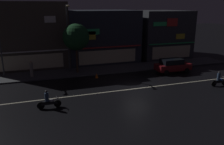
{
  "coord_description": "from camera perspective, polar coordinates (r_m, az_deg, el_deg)",
  "views": [
    {
      "loc": [
        -9.04,
        -19.53,
        7.89
      ],
      "look_at": [
        -1.79,
        2.32,
        1.19
      ],
      "focal_mm": 36.89,
      "sensor_mm": 36.0,
      "label": 1
    }
  ],
  "objects": [
    {
      "name": "ground_plane",
      "position": [
        22.92,
        6.1,
        -3.99
      ],
      "size": [
        140.0,
        140.0,
        0.0
      ],
      "primitive_type": "plane",
      "color": "black"
    },
    {
      "name": "lane_divider_stripe",
      "position": [
        22.92,
        6.1,
        -3.98
      ],
      "size": [
        31.08,
        0.16,
        0.01
      ],
      "primitive_type": "cube",
      "color": "beige",
      "rests_on": "ground"
    },
    {
      "name": "sidewalk_far",
      "position": [
        29.56,
        0.13,
        0.9
      ],
      "size": [
        32.71,
        3.76,
        0.14
      ],
      "primitive_type": "cube",
      "color": "#424447",
      "rests_on": "ground"
    },
    {
      "name": "storefront_left_block",
      "position": [
        32.73,
        -19.83,
        8.8
      ],
      "size": [
        9.62,
        7.35,
        8.39
      ],
      "color": "#4C443A",
      "rests_on": "ground"
    },
    {
      "name": "storefront_center_block",
      "position": [
        38.44,
        11.3,
        9.49
      ],
      "size": [
        7.9,
        8.78,
        7.16
      ],
      "color": "#383A3F",
      "rests_on": "ground"
    },
    {
      "name": "storefront_right_block",
      "position": [
        34.64,
        -3.13,
        9.15
      ],
      "size": [
        9.93,
        8.67,
        7.26
      ],
      "color": "#2D333D",
      "rests_on": "ground"
    },
    {
      "name": "streetlamp_mid",
      "position": [
        27.78,
        -10.85,
        9.46
      ],
      "size": [
        0.44,
        1.64,
        7.9
      ],
      "color": "#47494C",
      "rests_on": "sidewalk_far"
    },
    {
      "name": "pedestrian_on_sidewalk",
      "position": [
        27.32,
        -19.33,
        0.7
      ],
      "size": [
        0.36,
        0.36,
        1.85
      ],
      "rotation": [
        0.0,
        0.0,
        2.94
      ],
      "color": "gray",
      "rests_on": "sidewalk_far"
    },
    {
      "name": "street_tree",
      "position": [
        27.24,
        -8.9,
        8.64
      ],
      "size": [
        3.09,
        3.09,
        5.8
      ],
      "color": "#473323",
      "rests_on": "sidewalk_far"
    },
    {
      "name": "parked_car_near_kerb",
      "position": [
        29.12,
        14.78,
        1.74
      ],
      "size": [
        4.3,
        1.98,
        1.67
      ],
      "rotation": [
        0.0,
        0.0,
        3.14
      ],
      "color": "maroon",
      "rests_on": "ground"
    },
    {
      "name": "motorcycle_lead",
      "position": [
        25.85,
        25.0,
        -1.63
      ],
      "size": [
        1.9,
        0.6,
        1.52
      ],
      "rotation": [
        0.0,
        0.0,
        3.2
      ],
      "color": "black",
      "rests_on": "ground"
    },
    {
      "name": "motorcycle_following",
      "position": [
        19.08,
        -15.52,
        -6.74
      ],
      "size": [
        1.9,
        0.6,
        1.52
      ],
      "rotation": [
        0.0,
        0.0,
        3.19
      ],
      "color": "black",
      "rests_on": "ground"
    },
    {
      "name": "traffic_cone",
      "position": [
        26.12,
        -3.84,
        -0.75
      ],
      "size": [
        0.36,
        0.36,
        0.55
      ],
      "primitive_type": "cone",
      "color": "orange",
      "rests_on": "ground"
    }
  ]
}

